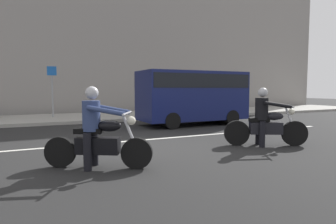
% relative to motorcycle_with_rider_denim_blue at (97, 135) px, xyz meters
% --- Properties ---
extents(ground_plane, '(80.00, 80.00, 0.00)m').
position_rel_motorcycle_with_rider_denim_blue_xyz_m(ground_plane, '(1.12, 1.59, -0.65)').
color(ground_plane, black).
extents(sidewalk_slab, '(40.00, 4.40, 0.14)m').
position_rel_motorcycle_with_rider_denim_blue_xyz_m(sidewalk_slab, '(1.12, 9.59, -0.58)').
color(sidewalk_slab, '#99968E').
rests_on(sidewalk_slab, ground_plane).
extents(building_facade, '(40.00, 1.40, 12.47)m').
position_rel_motorcycle_with_rider_denim_blue_xyz_m(building_facade, '(1.12, 12.99, 5.59)').
color(building_facade, gray).
rests_on(building_facade, ground_plane).
extents(lane_marking_stripe, '(18.00, 0.14, 0.01)m').
position_rel_motorcycle_with_rider_denim_blue_xyz_m(lane_marking_stripe, '(0.25, 2.49, -0.64)').
color(lane_marking_stripe, silver).
rests_on(lane_marking_stripe, ground_plane).
extents(motorcycle_with_rider_denim_blue, '(1.90, 1.18, 1.58)m').
position_rel_motorcycle_with_rider_denim_blue_xyz_m(motorcycle_with_rider_denim_blue, '(0.00, 0.00, 0.00)').
color(motorcycle_with_rider_denim_blue, black).
rests_on(motorcycle_with_rider_denim_blue, ground_plane).
extents(motorcycle_with_rider_black_leather, '(2.00, 1.18, 1.56)m').
position_rel_motorcycle_with_rider_denim_blue_xyz_m(motorcycle_with_rider_black_leather, '(4.54, 0.27, -0.01)').
color(motorcycle_with_rider_black_leather, black).
rests_on(motorcycle_with_rider_black_leather, ground_plane).
extents(parked_van_navy, '(4.54, 1.96, 2.26)m').
position_rel_motorcycle_with_rider_denim_blue_xyz_m(parked_van_navy, '(5.12, 5.10, 0.66)').
color(parked_van_navy, '#11194C').
rests_on(parked_van_navy, ground_plane).
extents(street_sign_post, '(0.44, 0.08, 2.52)m').
position_rel_motorcycle_with_rider_denim_blue_xyz_m(street_sign_post, '(-0.13, 9.77, 1.02)').
color(street_sign_post, gray).
rests_on(street_sign_post, sidewalk_slab).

